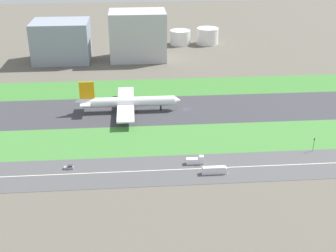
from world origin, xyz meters
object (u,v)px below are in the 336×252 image
at_px(airliner, 126,102).
at_px(truck_0, 195,161).
at_px(terminal_building, 62,41).
at_px(hangar_building, 138,35).
at_px(fuel_tank_centre, 208,36).
at_px(bus_0, 214,170).
at_px(fuel_tank_west, 180,37).
at_px(car_2, 69,167).
at_px(traffic_light, 314,144).

bearing_deg(airliner, truck_0, -63.76).
bearing_deg(terminal_building, hangar_building, 0.00).
bearing_deg(fuel_tank_centre, bus_0, -98.53).
bearing_deg(hangar_building, airliner, -94.96).
distance_m(truck_0, fuel_tank_west, 227.68).
relative_size(car_2, hangar_building, 0.10).
relative_size(airliner, terminal_building, 1.42).
bearing_deg(airliner, terminal_building, 115.01).
bearing_deg(hangar_building, traffic_light, -63.83).
height_order(traffic_light, hangar_building, hangar_building).
bearing_deg(fuel_tank_centre, traffic_light, -85.07).
relative_size(airliner, traffic_light, 9.03).
bearing_deg(car_2, fuel_tank_west, 71.15).
xyz_separation_m(car_2, traffic_light, (122.53, 7.99, 3.37)).
distance_m(airliner, fuel_tank_centre, 176.45).
xyz_separation_m(terminal_building, fuel_tank_centre, (129.68, 45.00, -9.03)).
distance_m(airliner, terminal_building, 126.21).
bearing_deg(airliner, bus_0, -62.29).
bearing_deg(car_2, terminal_building, 98.15).
distance_m(bus_0, truck_0, 12.47).
relative_size(truck_0, fuel_tank_west, 0.44).
bearing_deg(airliner, car_2, -111.75).
height_order(car_2, truck_0, truck_0).
bearing_deg(bus_0, traffic_light, -161.71).
distance_m(bus_0, terminal_building, 214.34).
xyz_separation_m(fuel_tank_west, fuel_tank_centre, (26.14, 0.00, 0.82)).
relative_size(terminal_building, hangar_building, 0.99).
distance_m(truck_0, traffic_light, 62.46).
relative_size(hangar_building, fuel_tank_centre, 2.28).
height_order(airliner, terminal_building, terminal_building).
height_order(car_2, hangar_building, hangar_building).
height_order(airliner, bus_0, airliner).
height_order(bus_0, hangar_building, hangar_building).
bearing_deg(truck_0, car_2, 180.00).
bearing_deg(hangar_building, car_2, -101.50).
relative_size(fuel_tank_west, fuel_tank_centre, 0.95).
bearing_deg(fuel_tank_centre, terminal_building, -160.86).
distance_m(car_2, terminal_building, 184.51).
bearing_deg(traffic_light, fuel_tank_centre, 94.93).
bearing_deg(truck_0, terminal_building, 115.47).
relative_size(truck_0, fuel_tank_centre, 0.41).
bearing_deg(bus_0, terminal_building, -63.88).
relative_size(car_2, traffic_light, 0.61).
relative_size(car_2, fuel_tank_centre, 0.22).
relative_size(bus_0, hangar_building, 0.25).
distance_m(traffic_light, hangar_building, 194.52).
xyz_separation_m(car_2, truck_0, (60.64, -0.00, 0.75)).
bearing_deg(fuel_tank_west, terminal_building, -156.51).
bearing_deg(car_2, fuel_tank_centre, 65.46).
height_order(bus_0, truck_0, truck_0).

